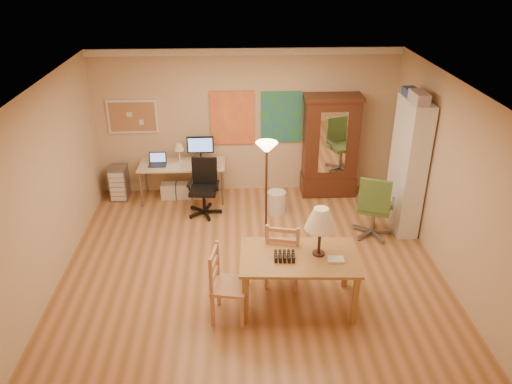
{
  "coord_description": "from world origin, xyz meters",
  "views": [
    {
      "loc": [
        -0.22,
        -6.28,
        4.29
      ],
      "look_at": [
        0.08,
        0.3,
        1.01
      ],
      "focal_mm": 35.0,
      "sensor_mm": 36.0,
      "label": 1
    }
  ],
  "objects_px": {
    "dining_table": "(307,246)",
    "office_chair_black": "(204,200)",
    "computer_desk": "(185,177)",
    "armoire": "(330,153)",
    "bookshelf": "(408,167)",
    "office_chair_green": "(373,220)"
  },
  "relations": [
    {
      "from": "dining_table",
      "to": "bookshelf",
      "type": "xyz_separation_m",
      "value": [
        1.88,
        1.94,
        0.2
      ]
    },
    {
      "from": "dining_table",
      "to": "armoire",
      "type": "relative_size",
      "value": 0.81
    },
    {
      "from": "dining_table",
      "to": "office_chair_black",
      "type": "distance_m",
      "value": 2.99
    },
    {
      "from": "computer_desk",
      "to": "dining_table",
      "type": "bearing_deg",
      "value": -60.08
    },
    {
      "from": "computer_desk",
      "to": "armoire",
      "type": "bearing_deg",
      "value": 1.78
    },
    {
      "from": "office_chair_green",
      "to": "armoire",
      "type": "bearing_deg",
      "value": 105.92
    },
    {
      "from": "armoire",
      "to": "computer_desk",
      "type": "bearing_deg",
      "value": -178.22
    },
    {
      "from": "computer_desk",
      "to": "office_chair_green",
      "type": "relative_size",
      "value": 1.42
    },
    {
      "from": "dining_table",
      "to": "armoire",
      "type": "height_order",
      "value": "armoire"
    },
    {
      "from": "armoire",
      "to": "bookshelf",
      "type": "distance_m",
      "value": 1.67
    },
    {
      "from": "computer_desk",
      "to": "office_chair_black",
      "type": "height_order",
      "value": "computer_desk"
    },
    {
      "from": "office_chair_green",
      "to": "armoire",
      "type": "relative_size",
      "value": 0.57
    },
    {
      "from": "computer_desk",
      "to": "bookshelf",
      "type": "bearing_deg",
      "value": -18.24
    },
    {
      "from": "computer_desk",
      "to": "office_chair_black",
      "type": "xyz_separation_m",
      "value": [
        0.39,
        -0.62,
        -0.16
      ]
    },
    {
      "from": "office_chair_green",
      "to": "bookshelf",
      "type": "distance_m",
      "value": 1.02
    },
    {
      "from": "dining_table",
      "to": "bookshelf",
      "type": "relative_size",
      "value": 0.7
    },
    {
      "from": "office_chair_black",
      "to": "bookshelf",
      "type": "bearing_deg",
      "value": -10.34
    },
    {
      "from": "dining_table",
      "to": "armoire",
      "type": "bearing_deg",
      "value": 74.9
    },
    {
      "from": "computer_desk",
      "to": "bookshelf",
      "type": "distance_m",
      "value": 3.95
    },
    {
      "from": "dining_table",
      "to": "office_chair_black",
      "type": "height_order",
      "value": "dining_table"
    },
    {
      "from": "office_chair_black",
      "to": "office_chair_green",
      "type": "height_order",
      "value": "office_chair_green"
    },
    {
      "from": "dining_table",
      "to": "office_chair_green",
      "type": "relative_size",
      "value": 1.42
    }
  ]
}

